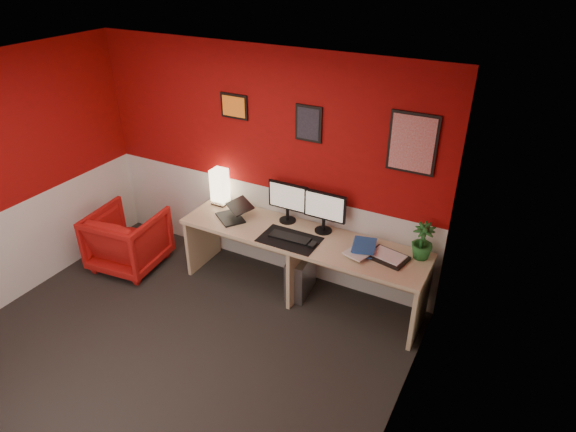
# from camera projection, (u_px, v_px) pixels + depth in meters

# --- Properties ---
(ground) EXTENTS (4.00, 3.50, 0.01)m
(ground) POSITION_uv_depth(u_px,v_px,m) (169.00, 357.00, 4.55)
(ground) COLOR black
(ground) RESTS_ON ground
(ceiling) EXTENTS (4.00, 3.50, 0.01)m
(ceiling) POSITION_uv_depth(u_px,v_px,m) (126.00, 85.00, 3.33)
(ceiling) COLOR white
(ceiling) RESTS_ON ground
(wall_back) EXTENTS (4.00, 0.01, 2.50)m
(wall_back) POSITION_uv_depth(u_px,v_px,m) (262.00, 165.00, 5.29)
(wall_back) COLOR #960C0B
(wall_back) RESTS_ON ground
(wall_right) EXTENTS (0.01, 3.50, 2.50)m
(wall_right) POSITION_uv_depth(u_px,v_px,m) (394.00, 321.00, 3.12)
(wall_right) COLOR #960C0B
(wall_right) RESTS_ON ground
(wainscot_back) EXTENTS (4.00, 0.01, 1.00)m
(wainscot_back) POSITION_uv_depth(u_px,v_px,m) (264.00, 226.00, 5.65)
(wainscot_back) COLOR silver
(wainscot_back) RESTS_ON ground
(wainscot_left) EXTENTS (0.01, 3.50, 1.00)m
(wainscot_left) POSITION_uv_depth(u_px,v_px,m) (13.00, 255.00, 5.13)
(wainscot_left) COLOR silver
(wainscot_left) RESTS_ON ground
(wainscot_right) EXTENTS (0.01, 3.50, 1.00)m
(wainscot_right) POSITION_uv_depth(u_px,v_px,m) (382.00, 403.00, 3.49)
(wainscot_right) COLOR silver
(wainscot_right) RESTS_ON ground
(desk) EXTENTS (2.60, 0.65, 0.73)m
(desk) POSITION_uv_depth(u_px,v_px,m) (301.00, 266.00, 5.19)
(desk) COLOR tan
(desk) RESTS_ON ground
(shoji_lamp) EXTENTS (0.16, 0.16, 0.40)m
(shoji_lamp) POSITION_uv_depth(u_px,v_px,m) (220.00, 188.00, 5.54)
(shoji_lamp) COLOR #FFE5B2
(shoji_lamp) RESTS_ON desk
(laptop) EXTENTS (0.40, 0.38, 0.22)m
(laptop) POSITION_uv_depth(u_px,v_px,m) (230.00, 210.00, 5.28)
(laptop) COLOR black
(laptop) RESTS_ON desk
(monitor_left) EXTENTS (0.45, 0.06, 0.58)m
(monitor_left) POSITION_uv_depth(u_px,v_px,m) (287.00, 197.00, 5.15)
(monitor_left) COLOR black
(monitor_left) RESTS_ON desk
(monitor_right) EXTENTS (0.45, 0.06, 0.58)m
(monitor_right) POSITION_uv_depth(u_px,v_px,m) (324.00, 206.00, 4.96)
(monitor_right) COLOR black
(monitor_right) RESTS_ON desk
(desk_mat) EXTENTS (0.60, 0.38, 0.01)m
(desk_mat) POSITION_uv_depth(u_px,v_px,m) (290.00, 240.00, 4.95)
(desk_mat) COLOR black
(desk_mat) RESTS_ON desk
(keyboard) EXTENTS (0.42, 0.16, 0.02)m
(keyboard) POSITION_uv_depth(u_px,v_px,m) (290.00, 237.00, 4.96)
(keyboard) COLOR black
(keyboard) RESTS_ON desk_mat
(mouse) EXTENTS (0.06, 0.10, 0.03)m
(mouse) POSITION_uv_depth(u_px,v_px,m) (312.00, 245.00, 4.83)
(mouse) COLOR black
(mouse) RESTS_ON desk_mat
(book_bottom) EXTENTS (0.26, 0.31, 0.03)m
(book_bottom) POSITION_uv_depth(u_px,v_px,m) (353.00, 249.00, 4.78)
(book_bottom) COLOR #22509D
(book_bottom) RESTS_ON desk
(book_middle) EXTENTS (0.29, 0.34, 0.02)m
(book_middle) POSITION_uv_depth(u_px,v_px,m) (352.00, 247.00, 4.76)
(book_middle) COLOR silver
(book_middle) RESTS_ON book_bottom
(book_top) EXTENTS (0.28, 0.34, 0.03)m
(book_top) POSITION_uv_depth(u_px,v_px,m) (353.00, 244.00, 4.76)
(book_top) COLOR #22509D
(book_top) RESTS_ON book_middle
(zen_tray) EXTENTS (0.40, 0.32, 0.03)m
(zen_tray) POSITION_uv_depth(u_px,v_px,m) (388.00, 257.00, 4.65)
(zen_tray) COLOR black
(zen_tray) RESTS_ON desk
(potted_plant) EXTENTS (0.21, 0.21, 0.36)m
(potted_plant) POSITION_uv_depth(u_px,v_px,m) (423.00, 241.00, 4.59)
(potted_plant) COLOR #19591E
(potted_plant) RESTS_ON desk
(pc_tower) EXTENTS (0.25, 0.47, 0.45)m
(pc_tower) POSITION_uv_depth(u_px,v_px,m) (301.00, 275.00, 5.29)
(pc_tower) COLOR #99999E
(pc_tower) RESTS_ON ground
(armchair) EXTENTS (0.82, 0.84, 0.70)m
(armchair) POSITION_uv_depth(u_px,v_px,m) (128.00, 239.00, 5.69)
(armchair) COLOR #B61410
(armchair) RESTS_ON ground
(art_left) EXTENTS (0.32, 0.02, 0.26)m
(art_left) POSITION_uv_depth(u_px,v_px,m) (234.00, 106.00, 5.11)
(art_left) COLOR orange
(art_left) RESTS_ON wall_back
(art_center) EXTENTS (0.28, 0.02, 0.36)m
(art_center) POSITION_uv_depth(u_px,v_px,m) (309.00, 124.00, 4.79)
(art_center) COLOR black
(art_center) RESTS_ON wall_back
(art_right) EXTENTS (0.44, 0.02, 0.56)m
(art_right) POSITION_uv_depth(u_px,v_px,m) (413.00, 143.00, 4.38)
(art_right) COLOR red
(art_right) RESTS_ON wall_back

